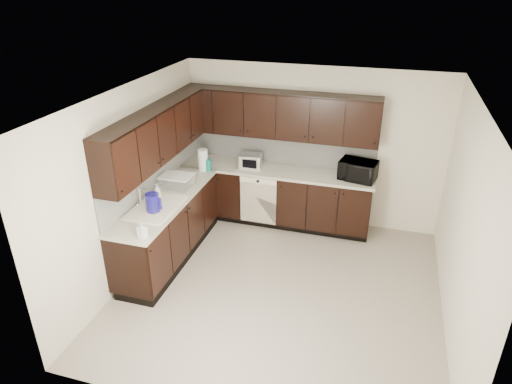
% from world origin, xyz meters
% --- Properties ---
extents(floor, '(4.00, 4.00, 0.00)m').
position_xyz_m(floor, '(0.00, 0.00, 0.00)').
color(floor, '#A19585').
rests_on(floor, ground).
extents(ceiling, '(4.00, 4.00, 0.00)m').
position_xyz_m(ceiling, '(0.00, 0.00, 2.50)').
color(ceiling, white).
rests_on(ceiling, wall_back).
extents(wall_back, '(4.00, 0.02, 2.50)m').
position_xyz_m(wall_back, '(0.00, 2.00, 1.25)').
color(wall_back, beige).
rests_on(wall_back, floor).
extents(wall_left, '(0.02, 4.00, 2.50)m').
position_xyz_m(wall_left, '(-2.00, 0.00, 1.25)').
color(wall_left, beige).
rests_on(wall_left, floor).
extents(wall_right, '(0.02, 4.00, 2.50)m').
position_xyz_m(wall_right, '(2.00, 0.00, 1.25)').
color(wall_right, beige).
rests_on(wall_right, floor).
extents(wall_front, '(4.00, 0.02, 2.50)m').
position_xyz_m(wall_front, '(0.00, -2.00, 1.25)').
color(wall_front, beige).
rests_on(wall_front, floor).
extents(lower_cabinets, '(3.00, 2.80, 0.90)m').
position_xyz_m(lower_cabinets, '(-1.01, 1.11, 0.41)').
color(lower_cabinets, black).
rests_on(lower_cabinets, floor).
extents(countertop, '(3.03, 2.83, 0.04)m').
position_xyz_m(countertop, '(-1.01, 1.11, 0.92)').
color(countertop, beige).
rests_on(countertop, lower_cabinets).
extents(backsplash, '(3.00, 2.80, 0.48)m').
position_xyz_m(backsplash, '(-1.22, 1.32, 1.18)').
color(backsplash, '#B7B7B3').
rests_on(backsplash, countertop).
extents(upper_cabinets, '(3.00, 2.80, 0.70)m').
position_xyz_m(upper_cabinets, '(-1.10, 1.20, 1.77)').
color(upper_cabinets, black).
rests_on(upper_cabinets, wall_back).
extents(dishwasher, '(0.58, 0.04, 0.78)m').
position_xyz_m(dishwasher, '(-0.70, 1.41, 0.55)').
color(dishwasher, '#F3E4C6').
rests_on(dishwasher, lower_cabinets).
extents(sink, '(0.54, 0.82, 0.42)m').
position_xyz_m(sink, '(-1.68, -0.01, 0.88)').
color(sink, '#F3E4C6').
rests_on(sink, countertop).
extents(microwave, '(0.59, 0.45, 0.29)m').
position_xyz_m(microwave, '(0.75, 1.66, 1.09)').
color(microwave, black).
rests_on(microwave, countertop).
extents(soap_bottle_a, '(0.11, 0.11, 0.20)m').
position_xyz_m(soap_bottle_a, '(-1.48, -0.70, 1.04)').
color(soap_bottle_a, gray).
rests_on(soap_bottle_a, countertop).
extents(soap_bottle_b, '(0.12, 0.12, 0.24)m').
position_xyz_m(soap_bottle_b, '(-1.76, 0.22, 1.06)').
color(soap_bottle_b, gray).
rests_on(soap_bottle_b, countertop).
extents(toaster_oven, '(0.36, 0.29, 0.21)m').
position_xyz_m(toaster_oven, '(-0.90, 1.66, 1.04)').
color(toaster_oven, silver).
rests_on(toaster_oven, countertop).
extents(storage_bin, '(0.44, 0.34, 0.17)m').
position_xyz_m(storage_bin, '(-1.70, 0.68, 1.02)').
color(storage_bin, silver).
rests_on(storage_bin, countertop).
extents(blue_pitcher, '(0.23, 0.23, 0.26)m').
position_xyz_m(blue_pitcher, '(-1.65, -0.11, 1.07)').
color(blue_pitcher, '#140F8B').
rests_on(blue_pitcher, countertop).
extents(teal_tumbler, '(0.09, 0.09, 0.18)m').
position_xyz_m(teal_tumbler, '(-1.48, 1.34, 1.03)').
color(teal_tumbler, '#0B7C74').
rests_on(teal_tumbler, countertop).
extents(paper_towel_roll, '(0.19, 0.19, 0.33)m').
position_xyz_m(paper_towel_roll, '(-1.57, 1.35, 1.11)').
color(paper_towel_roll, white).
rests_on(paper_towel_roll, countertop).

